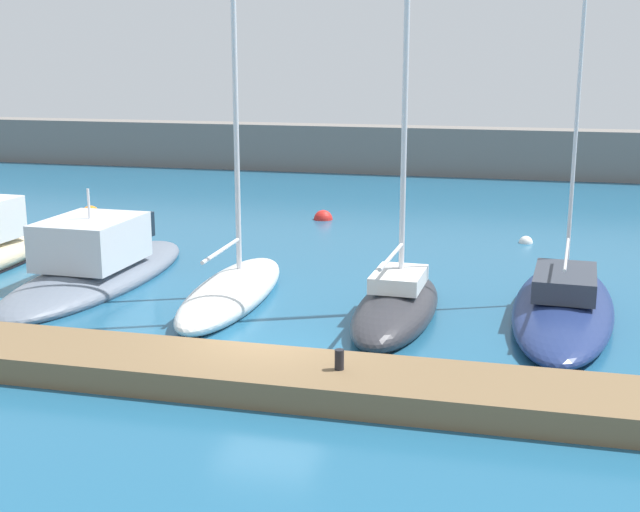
% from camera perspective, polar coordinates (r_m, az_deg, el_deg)
% --- Properties ---
extents(ground_plane, '(120.00, 120.00, 0.00)m').
position_cam_1_polar(ground_plane, '(20.54, -3.46, -6.88)').
color(ground_plane, '#1E567A').
extents(dock_pier, '(31.51, 2.36, 0.60)m').
position_cam_1_polar(dock_pier, '(18.84, -5.12, -7.85)').
color(dock_pier, brown).
rests_on(dock_pier, ground_plane).
extents(breakwater_seawall, '(108.00, 2.14, 2.83)m').
position_cam_1_polar(breakwater_seawall, '(52.02, 7.52, 7.00)').
color(breakwater_seawall, slate).
rests_on(breakwater_seawall, ground_plane).
extents(motorboat_slate_second, '(3.49, 10.21, 3.43)m').
position_cam_1_polar(motorboat_slate_second, '(28.04, -14.71, -0.69)').
color(motorboat_slate_second, slate).
rests_on(motorboat_slate_second, ground_plane).
extents(sailboat_white_third, '(2.11, 7.55, 15.31)m').
position_cam_1_polar(sailboat_white_third, '(25.01, -5.90, -2.10)').
color(sailboat_white_third, white).
rests_on(sailboat_white_third, ground_plane).
extents(sailboat_charcoal_fourth, '(2.27, 6.63, 14.97)m').
position_cam_1_polar(sailboat_charcoal_fourth, '(23.43, 5.16, -3.14)').
color(sailboat_charcoal_fourth, '#2D2D33').
rests_on(sailboat_charcoal_fourth, ground_plane).
extents(sailboat_navy_fifth, '(3.21, 9.67, 14.96)m').
position_cam_1_polar(sailboat_navy_fifth, '(24.46, 15.98, -3.14)').
color(sailboat_navy_fifth, navy).
rests_on(sailboat_navy_fifth, ground_plane).
extents(mooring_buoy_orange, '(0.86, 0.86, 0.86)m').
position_cam_1_polar(mooring_buoy_orange, '(39.87, -15.11, 2.66)').
color(mooring_buoy_orange, orange).
rests_on(mooring_buoy_orange, ground_plane).
extents(mooring_buoy_red, '(0.83, 0.83, 0.83)m').
position_cam_1_polar(mooring_buoy_red, '(37.48, 0.21, 2.46)').
color(mooring_buoy_red, red).
rests_on(mooring_buoy_red, ground_plane).
extents(mooring_buoy_white, '(0.53, 0.53, 0.53)m').
position_cam_1_polar(mooring_buoy_white, '(33.77, 13.61, 0.86)').
color(mooring_buoy_white, white).
rests_on(mooring_buoy_white, ground_plane).
extents(dock_bollard, '(0.20, 0.20, 0.44)m').
position_cam_1_polar(dock_bollard, '(18.11, 1.30, -6.95)').
color(dock_bollard, black).
rests_on(dock_bollard, dock_pier).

